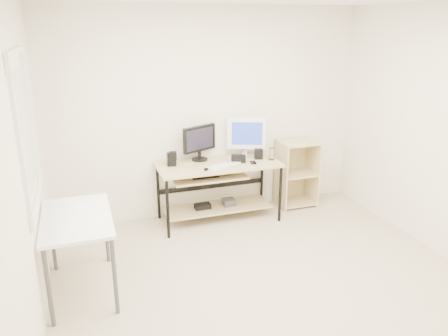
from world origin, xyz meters
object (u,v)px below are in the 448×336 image
at_px(desk, 217,180).
at_px(black_monitor, 199,141).
at_px(side_table, 77,225).
at_px(shelf_unit, 295,172).
at_px(audio_controller, 171,159).
at_px(white_imac, 246,134).

xyz_separation_m(desk, black_monitor, (-0.16, 0.20, 0.46)).
xyz_separation_m(side_table, black_monitor, (1.50, 1.26, 0.33)).
height_order(desk, shelf_unit, shelf_unit).
bearing_deg(side_table, audio_controller, 46.19).
bearing_deg(desk, shelf_unit, 7.77).
height_order(side_table, black_monitor, black_monitor).
bearing_deg(white_imac, desk, -140.86).
bearing_deg(side_table, desk, 32.65).
bearing_deg(audio_controller, desk, -15.14).
bearing_deg(white_imac, side_table, -129.00).
bearing_deg(shelf_unit, audio_controller, -177.73).
xyz_separation_m(black_monitor, audio_controller, (-0.39, -0.11, -0.17)).
bearing_deg(shelf_unit, desk, -172.23).
bearing_deg(audio_controller, black_monitor, 10.33).
distance_m(black_monitor, white_imac, 0.60).
distance_m(shelf_unit, black_monitor, 1.44).
bearing_deg(black_monitor, audio_controller, 171.69).
xyz_separation_m(desk, white_imac, (0.44, 0.14, 0.51)).
height_order(shelf_unit, audio_controller, audio_controller).
height_order(side_table, shelf_unit, shelf_unit).
distance_m(desk, shelf_unit, 1.19).
xyz_separation_m(side_table, audio_controller, (1.11, 1.15, 0.16)).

